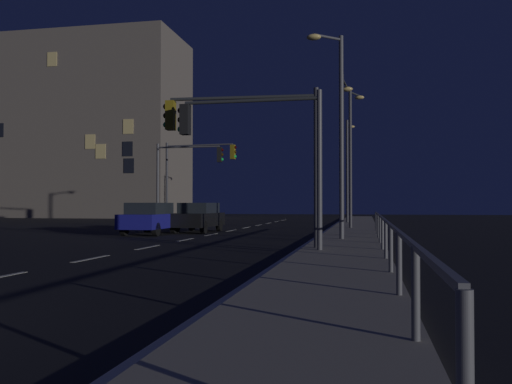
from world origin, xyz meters
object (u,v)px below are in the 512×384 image
object	(u,v)px
traffic_light_near_right	(245,134)
street_lamp_median	(352,146)
street_lamp_across_street	(337,118)
traffic_light_near_left	(186,168)
traffic_light_far_right	(252,137)
traffic_light_mid_right	(196,166)
car	(151,218)
street_lamp_corner	(343,138)
car_oncoming	(198,217)
street_lamp_mid_block	(348,161)
building_distant	(88,129)

from	to	relation	value
traffic_light_near_right	street_lamp_median	distance (m)	15.25
street_lamp_across_street	street_lamp_median	bearing A→B (deg)	88.14
traffic_light_near_right	traffic_light_near_left	bearing A→B (deg)	114.69
traffic_light_far_right	traffic_light_mid_right	distance (m)	20.55
car	traffic_light_far_right	world-z (taller)	traffic_light_far_right
car	traffic_light_far_right	xyz separation A→B (m)	(7.04, -9.13, 2.76)
traffic_light_near_left	traffic_light_far_right	world-z (taller)	traffic_light_near_left
traffic_light_far_right	street_lamp_across_street	xyz separation A→B (m)	(2.32, 5.19, 1.31)
street_lamp_corner	traffic_light_near_right	bearing A→B (deg)	-109.34
traffic_light_far_right	street_lamp_median	bearing A→B (deg)	80.31
traffic_light_near_left	street_lamp_across_street	bearing A→B (deg)	-49.05
traffic_light_far_right	traffic_light_mid_right	bearing A→B (deg)	112.45
car_oncoming	street_lamp_corner	xyz separation A→B (m)	(7.83, -3.12, 3.67)
street_lamp_mid_block	street_lamp_median	distance (m)	9.35
car_oncoming	traffic_light_mid_right	bearing A→B (deg)	108.44
street_lamp_across_street	street_lamp_corner	xyz separation A→B (m)	(0.10, 3.37, -0.39)
traffic_light_near_left	street_lamp_across_street	world-z (taller)	street_lamp_across_street
street_lamp_median	building_distant	world-z (taller)	building_distant
street_lamp_corner	car	bearing A→B (deg)	176.54
traffic_light_far_right	street_lamp_corner	xyz separation A→B (m)	(2.42, 8.56, 0.92)
traffic_light_far_right	street_lamp_corner	world-z (taller)	street_lamp_corner
building_distant	traffic_light_mid_right	bearing A→B (deg)	-47.66
car_oncoming	traffic_light_far_right	size ratio (longest dim) A/B	0.92
street_lamp_corner	street_lamp_median	xyz separation A→B (m)	(0.23, 6.98, 0.34)
car	building_distant	xyz separation A→B (m)	(-20.44, 31.40, 9.20)
traffic_light_near_right	street_lamp_median	xyz separation A→B (m)	(3.02, 14.91, 1.08)
car	traffic_light_near_left	bearing A→B (deg)	95.92
car_oncoming	street_lamp_across_street	size ratio (longest dim) A/B	0.55
street_lamp_mid_block	car	bearing A→B (deg)	-120.21
building_distant	street_lamp_mid_block	bearing A→B (deg)	-27.88
traffic_light_near_left	traffic_light_mid_right	bearing A→B (deg)	90.03
traffic_light_far_right	traffic_light_near_right	bearing A→B (deg)	119.97
street_lamp_across_street	street_lamp_mid_block	world-z (taller)	street_lamp_across_street
car	traffic_light_near_right	distance (m)	11.20
building_distant	traffic_light_near_right	bearing A→B (deg)	-55.81
car	traffic_light_near_right	size ratio (longest dim) A/B	0.87
traffic_light_near_right	traffic_light_far_right	distance (m)	0.75
traffic_light_near_left	street_lamp_median	bearing A→B (deg)	-7.42
street_lamp_corner	car_oncoming	bearing A→B (deg)	158.28
traffic_light_mid_right	street_lamp_median	distance (m)	11.08
street_lamp_mid_block	street_lamp_median	size ratio (longest dim) A/B	0.95
traffic_light_far_right	car_oncoming	bearing A→B (deg)	114.85
traffic_light_near_left	building_distant	world-z (taller)	building_distant
car	street_lamp_across_street	xyz separation A→B (m)	(9.35, -3.94, 4.07)
traffic_light_near_left	street_lamp_mid_block	world-z (taller)	street_lamp_mid_block
building_distant	street_lamp_median	bearing A→B (deg)	-39.68
street_lamp_corner	building_distant	size ratio (longest dim) A/B	0.34
street_lamp_median	traffic_light_near_right	bearing A→B (deg)	-101.44
building_distant	car_oncoming	bearing A→B (deg)	-52.59
traffic_light_near_left	car	bearing A→B (deg)	-84.08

